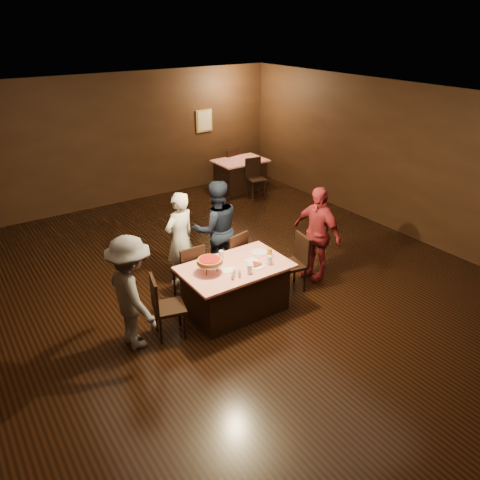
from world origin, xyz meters
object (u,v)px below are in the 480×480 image
Objects in this scene: glass_amber at (270,253)px; glass_back at (221,255)px; chair_end_left at (169,306)px; diner_navy_hoodie at (216,229)px; diner_red_shirt at (317,233)px; chair_far_right at (230,257)px; plate_empty at (259,252)px; chair_end_right at (291,264)px; diner_grey_knit at (132,293)px; back_table at (240,175)px; chair_far_left at (188,270)px; diner_white_jacket at (180,239)px; chair_back_near at (256,178)px; glass_front_left at (250,269)px; chair_back_far at (228,166)px; main_table at (235,288)px; glass_front_right at (270,260)px; pizza_stand at (210,261)px.

glass_amber is 0.74m from glass_back.
diner_navy_hoodie is (1.48, 1.14, 0.38)m from chair_end_left.
glass_back is at bearing -103.80° from diner_red_shirt.
chair_far_right reaches higher than plate_empty.
chair_end_right is 2.70m from diner_grey_knit.
back_table is 5.22m from plate_empty.
chair_far_left is 1.39m from diner_grey_knit.
diner_white_jacket is at bearing -104.81° from chair_far_left.
diner_red_shirt is at bearing -101.89° from chair_back_near.
glass_front_left reaches higher than back_table.
chair_far_left and chair_back_near have the same top height.
glass_amber is (0.20, -0.80, 0.37)m from chair_far_right.
diner_navy_hoodie is at bearing -99.79° from chair_far_right.
diner_grey_knit is 11.60× the size of glass_amber.
chair_end_right is 1.00× the size of chair_back_far.
diner_navy_hoodie reaches higher than chair_far_left.
glass_front_left is 0.61m from glass_back.
chair_back_near is (3.63, 3.16, 0.00)m from chair_far_left.
main_table is 1.68× the size of chair_end_left.
chair_end_left is at bearing -174.81° from plate_empty.
glass_front_left is at bearing -172.87° from glass_front_right.
plate_empty is (0.95, -0.60, 0.30)m from chair_far_left.
chair_back_far is 0.59× the size of diner_white_jacket.
main_table is 0.99× the size of diner_grey_knit.
diner_red_shirt is at bearing 1.33° from pizza_stand.
chair_far_left is 1.20m from glass_front_left.
glass_back is (0.35, -0.45, 0.37)m from chair_far_left.
plate_empty is 0.42m from glass_front_right.
chair_far_left reaches higher than glass_front_left.
plate_empty is 0.68m from glass_front_left.
glass_back is (-1.76, 0.20, 0.02)m from diner_red_shirt.
diner_navy_hoodie is at bearing 41.87° from chair_back_far.
chair_back_near reaches higher than main_table.
glass_front_left is 1.00× the size of glass_amber.
glass_front_left is at bearing -83.75° from diner_red_shirt.
chair_back_near is at bearing 46.77° from pizza_stand.
back_table is (3.23, 4.61, 0.00)m from main_table.
chair_end_left is 3.80× the size of plate_empty.
glass_front_right is (-2.78, -4.86, 0.46)m from back_table.
glass_amber is (-2.63, -5.26, 0.37)m from chair_back_far.
chair_back_far is at bearing 156.18° from diner_red_shirt.
main_table is 1.64m from diner_grey_knit.
glass_back is at bearing -93.83° from chair_end_right.
glass_front_left is (1.63, -0.39, 0.03)m from diner_grey_knit.
glass_amber is (1.00, -0.80, 0.37)m from chair_far_left.
glass_front_left is (-3.18, -4.21, 0.37)m from chair_back_near.
glass_amber is 1.00× the size of glass_back.
chair_back_near reaches higher than glass_back.
chair_far_left is (-3.63, -3.86, 0.09)m from back_table.
glass_front_left is (-0.35, -1.05, 0.37)m from chair_far_right.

